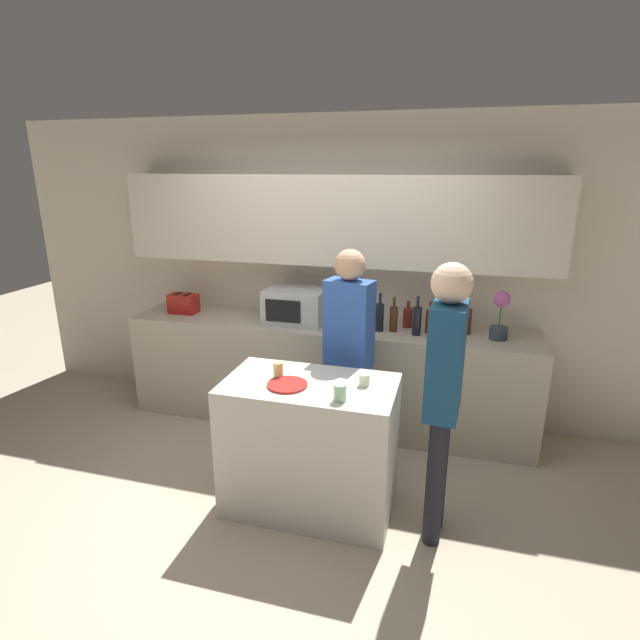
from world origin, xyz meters
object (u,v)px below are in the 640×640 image
(person_center, at_px, (349,341))
(bottle_3, at_px, (417,320))
(potted_plant, at_px, (500,315))
(bottle_6, at_px, (454,324))
(bottle_4, at_px, (430,321))
(bottle_7, at_px, (466,320))
(microwave, at_px, (295,306))
(plate_on_island, at_px, (287,385))
(bottle_2, at_px, (408,317))
(cup_2, at_px, (340,393))
(bottle_5, at_px, (442,323))
(person_left, at_px, (444,381))
(bottle_0, at_px, (380,317))
(cup_1, at_px, (364,380))
(bottle_1, at_px, (394,318))
(toaster, at_px, (183,303))
(cup_0, at_px, (278,370))

(person_center, bearing_deg, bottle_3, -116.92)
(potted_plant, xyz_separation_m, bottle_6, (-0.35, 0.00, -0.10))
(bottle_4, height_order, person_center, person_center)
(bottle_4, distance_m, bottle_7, 0.30)
(microwave, relative_size, plate_on_island, 2.00)
(bottle_2, xyz_separation_m, plate_on_island, (-0.61, -1.40, -0.09))
(bottle_4, relative_size, cup_2, 2.58)
(bottle_5, xyz_separation_m, person_left, (0.07, -1.28, 0.03))
(bottle_0, bearing_deg, bottle_4, 7.99)
(bottle_5, distance_m, cup_1, 1.24)
(bottle_5, distance_m, plate_on_island, 1.58)
(plate_on_island, bearing_deg, bottle_7, 51.08)
(bottle_0, height_order, bottle_6, bottle_0)
(bottle_1, xyz_separation_m, person_left, (0.46, -1.23, 0.01))
(bottle_6, bearing_deg, cup_2, -114.09)
(toaster, height_order, bottle_5, bottle_5)
(bottle_3, bearing_deg, potted_plant, 6.42)
(microwave, xyz_separation_m, bottle_0, (0.76, -0.05, -0.03))
(bottle_4, height_order, plate_on_island, bottle_4)
(potted_plant, relative_size, cup_1, 5.16)
(bottle_6, bearing_deg, toaster, -179.96)
(cup_0, bearing_deg, bottle_7, 46.06)
(bottle_4, distance_m, bottle_5, 0.10)
(plate_on_island, distance_m, cup_0, 0.16)
(bottle_7, distance_m, person_left, 1.34)
(bottle_6, height_order, cup_1, bottle_6)
(cup_0, xyz_separation_m, cup_2, (0.47, -0.23, -0.00))
(bottle_3, bearing_deg, bottle_6, 14.15)
(microwave, distance_m, bottle_7, 1.46)
(bottle_6, height_order, person_center, person_center)
(cup_1, height_order, person_center, person_center)
(bottle_4, distance_m, plate_on_island, 1.52)
(cup_0, bearing_deg, bottle_3, 53.72)
(microwave, distance_m, potted_plant, 1.71)
(bottle_7, height_order, plate_on_island, bottle_7)
(microwave, bearing_deg, cup_1, -53.77)
(plate_on_island, bearing_deg, bottle_5, 55.39)
(bottle_7, bearing_deg, bottle_6, -144.32)
(person_center, bearing_deg, bottle_1, -100.82)
(plate_on_island, bearing_deg, bottle_2, 66.44)
(bottle_7, height_order, cup_2, bottle_7)
(bottle_4, distance_m, person_center, 0.83)
(bottle_0, bearing_deg, bottle_1, 8.50)
(bottle_1, bearing_deg, potted_plant, 2.08)
(bottle_2, bearing_deg, cup_1, -96.29)
(bottle_5, xyz_separation_m, person_center, (-0.65, -0.64, -0.00))
(microwave, xyz_separation_m, potted_plant, (1.71, 0.00, 0.05))
(bottle_6, relative_size, bottle_7, 0.84)
(cup_0, height_order, cup_2, same)
(bottle_1, relative_size, bottle_5, 1.26)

